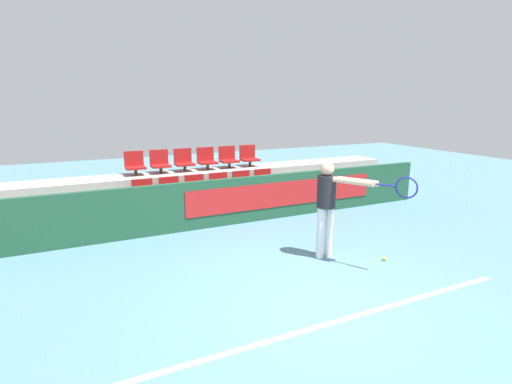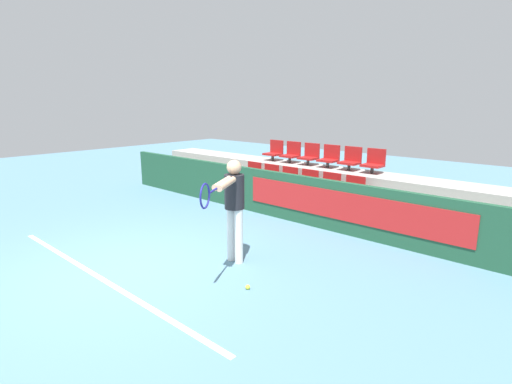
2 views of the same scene
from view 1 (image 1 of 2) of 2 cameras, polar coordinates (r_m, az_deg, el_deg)
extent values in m
plane|color=slate|center=(5.44, 9.15, -15.79)|extent=(30.00, 30.00, 0.00)
cube|color=white|center=(5.17, 11.77, -17.56)|extent=(5.49, 0.08, 0.01)
cube|color=#1E4C33|center=(8.38, -5.44, -1.57)|extent=(10.72, 0.12, 1.00)
cube|color=red|center=(8.96, 4.26, -0.25)|extent=(4.62, 0.02, 0.55)
cube|color=#9E9E99|center=(8.91, -6.56, -2.44)|extent=(10.32, 0.87, 0.48)
cube|color=#9E9E99|center=(9.65, -8.31, 0.20)|extent=(10.32, 0.87, 0.96)
cylinder|color=#333333|center=(8.54, -15.63, -1.36)|extent=(0.07, 0.07, 0.14)
cube|color=#A31919|center=(8.51, -15.67, -0.73)|extent=(0.42, 0.36, 0.05)
cube|color=#A31919|center=(8.63, -15.94, 0.73)|extent=(0.42, 0.04, 0.33)
cylinder|color=#333333|center=(8.65, -11.98, -0.98)|extent=(0.07, 0.07, 0.14)
cube|color=#A31919|center=(8.62, -12.01, -0.35)|extent=(0.42, 0.36, 0.05)
cube|color=#A31919|center=(8.73, -12.32, 1.08)|extent=(0.42, 0.04, 0.33)
cylinder|color=#333333|center=(8.79, -8.43, -0.60)|extent=(0.07, 0.07, 0.14)
cube|color=#A31919|center=(8.77, -8.46, 0.02)|extent=(0.42, 0.36, 0.05)
cube|color=#A31919|center=(8.88, -8.81, 1.42)|extent=(0.42, 0.04, 0.33)
cylinder|color=#333333|center=(8.97, -5.02, -0.24)|extent=(0.07, 0.07, 0.14)
cube|color=#A31919|center=(8.94, -5.03, 0.37)|extent=(0.42, 0.36, 0.05)
cube|color=#A31919|center=(9.05, -5.42, 1.75)|extent=(0.42, 0.04, 0.33)
cylinder|color=#333333|center=(9.17, -1.74, 0.11)|extent=(0.07, 0.07, 0.14)
cube|color=#A31919|center=(9.15, -1.75, 0.71)|extent=(0.42, 0.36, 0.05)
cube|color=#A31919|center=(9.26, -2.16, 2.05)|extent=(0.42, 0.04, 0.33)
cylinder|color=#333333|center=(9.41, 1.37, 0.45)|extent=(0.07, 0.07, 0.14)
cube|color=#A31919|center=(9.39, 1.38, 1.03)|extent=(0.42, 0.36, 0.05)
cube|color=#A31919|center=(9.49, 0.94, 2.34)|extent=(0.42, 0.04, 0.33)
cylinder|color=#333333|center=(9.28, -16.79, 2.74)|extent=(0.07, 0.07, 0.14)
cube|color=#A31919|center=(9.26, -16.83, 3.33)|extent=(0.42, 0.36, 0.05)
cube|color=#A31919|center=(9.39, -17.07, 4.62)|extent=(0.42, 0.04, 0.33)
cylinder|color=#333333|center=(9.38, -13.41, 3.05)|extent=(0.07, 0.07, 0.14)
cube|color=#A31919|center=(9.36, -13.44, 3.63)|extent=(0.42, 0.36, 0.05)
cube|color=#A31919|center=(9.49, -13.72, 4.91)|extent=(0.42, 0.04, 0.33)
cylinder|color=#333333|center=(9.51, -10.11, 3.34)|extent=(0.07, 0.07, 0.14)
cube|color=#A31919|center=(9.49, -10.14, 3.92)|extent=(0.42, 0.36, 0.05)
cube|color=#A31919|center=(9.62, -10.44, 5.17)|extent=(0.42, 0.04, 0.33)
cylinder|color=#333333|center=(9.67, -6.91, 3.61)|extent=(0.07, 0.07, 0.14)
cube|color=#A31919|center=(9.66, -6.93, 4.18)|extent=(0.42, 0.36, 0.05)
cube|color=#A31919|center=(9.78, -7.27, 5.41)|extent=(0.42, 0.04, 0.33)
cylinder|color=#333333|center=(9.86, -3.83, 3.86)|extent=(0.07, 0.07, 0.14)
cube|color=#A31919|center=(9.85, -3.83, 4.42)|extent=(0.42, 0.36, 0.05)
cube|color=#A31919|center=(9.97, -4.20, 5.63)|extent=(0.42, 0.04, 0.33)
cylinder|color=#333333|center=(10.09, -0.86, 4.09)|extent=(0.07, 0.07, 0.14)
cube|color=#A31919|center=(10.07, -0.87, 4.64)|extent=(0.42, 0.36, 0.05)
cube|color=#A31919|center=(10.19, -1.25, 5.82)|extent=(0.42, 0.04, 0.33)
cylinder|color=silver|center=(6.77, 9.21, -5.81)|extent=(0.13, 0.13, 0.88)
cylinder|color=silver|center=(6.87, 10.37, -5.59)|extent=(0.13, 0.13, 0.88)
cylinder|color=black|center=(6.63, 10.03, 0.07)|extent=(0.31, 0.31, 0.53)
sphere|color=tan|center=(6.56, 10.16, 3.29)|extent=(0.23, 0.23, 0.23)
cylinder|color=tan|center=(6.37, 13.70, 1.44)|extent=(0.39, 0.62, 0.09)
cylinder|color=tan|center=(6.43, 14.29, 1.51)|extent=(0.39, 0.62, 0.09)
cylinder|color=navy|center=(6.25, 18.06, 0.94)|extent=(0.17, 0.28, 0.03)
torus|color=navy|center=(6.17, 20.71, 0.58)|extent=(0.18, 0.30, 0.32)
sphere|color=#CCDB33|center=(7.05, 17.87, -9.05)|extent=(0.07, 0.07, 0.07)
camera|label=2|loc=(8.13, 57.43, 6.38)|focal=28.00mm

